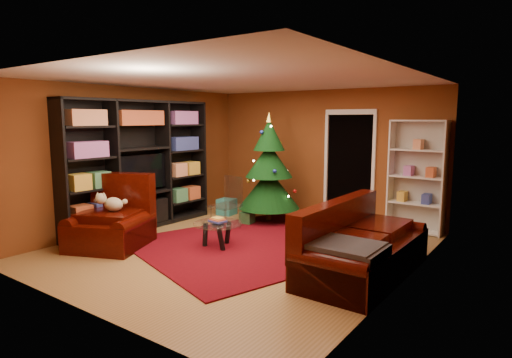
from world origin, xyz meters
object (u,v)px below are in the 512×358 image
Objects in this scene: gift_box_green at (247,218)px; coffee_table at (218,235)px; gift_box_red at (281,206)px; white_bookshelf at (417,177)px; media_unit at (139,165)px; gift_box_teal at (227,207)px; acrylic_chair at (225,206)px; sofa at (365,239)px; rug at (255,244)px; christmas_tree at (269,169)px; armchair at (110,219)px; dog at (114,204)px.

gift_box_green is 0.30× the size of coffee_table.
white_bookshelf is (2.85, -0.02, 0.88)m from gift_box_red.
media_unit is 9.23× the size of gift_box_teal.
media_unit is at bearing -142.21° from acrylic_chair.
sofa reaches higher than gift_box_red.
coffee_table is at bearing -1.34° from media_unit.
christmas_tree is at bearing 115.88° from rug.
acrylic_chair is (-2.92, 0.69, -0.04)m from sofa.
gift_box_green is 1.31m from gift_box_red.
sofa reaches higher than rug.
sofa reaches higher than coffee_table.
media_unit is 1.49× the size of white_bookshelf.
gift_box_green is 3.20m from white_bookshelf.
armchair is at bearing -145.08° from coffee_table.
white_bookshelf is (1.88, 2.31, 0.99)m from rug.
acrylic_chair reaches higher than gift_box_red.
white_bookshelf reaches higher than rug.
christmas_tree is 6.50× the size of gift_box_teal.
white_bookshelf is (2.79, 1.29, 0.88)m from gift_box_green.
christmas_tree reaches higher than gift_box_teal.
acrylic_chair is (0.00, -1.90, 0.32)m from gift_box_red.
dog is 3.86m from sofa.
sofa is 2.52× the size of acrylic_chair.
christmas_tree reaches higher than armchair.
rug is 1.63× the size of christmas_tree.
christmas_tree is 1.29m from gift_box_red.
gift_box_green is (1.43, 1.39, -1.06)m from media_unit.
christmas_tree is 3.23m from sofa.
gift_box_teal is 1.30m from acrylic_chair.
sofa is at bearing -24.00° from gift_box_green.
white_bookshelf reaches higher than gift_box_red.
coffee_table is (0.54, -1.49, 0.09)m from gift_box_green.
dog is 0.52× the size of coffee_table.
gift_box_red is (-0.06, 1.31, 0.00)m from gift_box_green.
white_bookshelf reaches higher than gift_box_teal.
gift_box_red is 3.88m from armchair.
gift_box_teal reaches higher than rug.
christmas_tree is at bearing -73.25° from gift_box_red.
white_bookshelf is at bearing 24.85° from gift_box_green.
gift_box_green is (0.85, -0.41, -0.05)m from gift_box_teal.
armchair is at bearing -105.42° from acrylic_chair.
dog is (-0.77, -3.71, 0.57)m from gift_box_red.
media_unit is at bearing -170.99° from rug.
coffee_table is at bearing 11.86° from armchair.
acrylic_chair reaches higher than gift_box_green.
dog is at bearing -109.76° from christmas_tree.
gift_box_teal is 0.38× the size of acrylic_chair.
sofa is (4.29, 0.11, -0.70)m from media_unit.
acrylic_chair is at bearing 156.13° from rug.
coffee_table is at bearing -48.84° from acrylic_chair.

